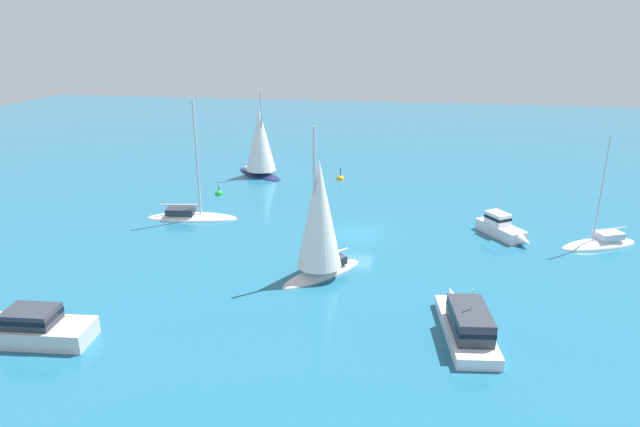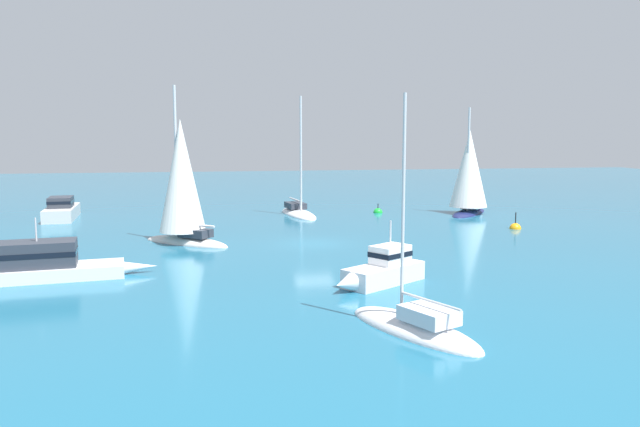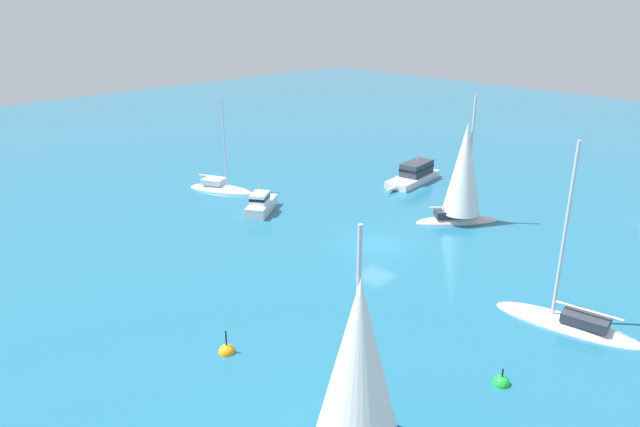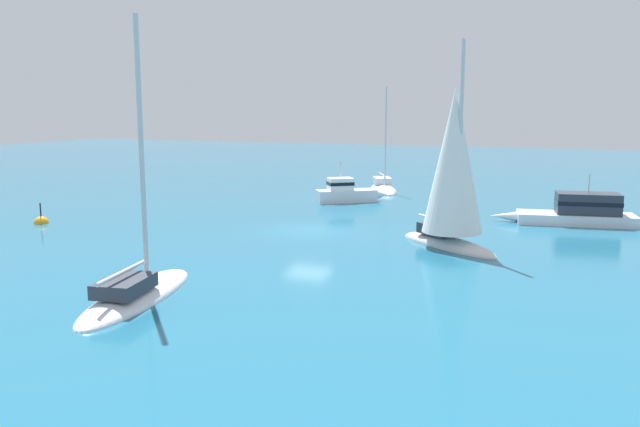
% 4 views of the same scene
% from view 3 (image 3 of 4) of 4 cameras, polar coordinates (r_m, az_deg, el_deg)
% --- Properties ---
extents(ground_plane, '(160.00, 160.00, 0.00)m').
position_cam_3_polar(ground_plane, '(42.68, 5.47, -3.05)').
color(ground_plane, '#1E607F').
extents(sloop, '(8.00, 3.18, 10.67)m').
position_cam_3_polar(sloop, '(35.23, 22.91, -9.73)').
color(sloop, white).
rests_on(sloop, ground).
extents(powerboat, '(3.97, 5.12, 2.96)m').
position_cam_3_polar(powerboat, '(49.10, -5.64, 0.99)').
color(powerboat, white).
rests_on(powerboat, ground).
extents(yacht, '(5.49, 6.16, 10.55)m').
position_cam_3_polar(yacht, '(46.92, 13.69, 3.45)').
color(yacht, silver).
rests_on(yacht, ground).
extents(launch, '(3.12, 8.42, 3.02)m').
position_cam_3_polar(launch, '(57.43, 9.10, 3.81)').
color(launch, white).
rests_on(launch, ground).
extents(yacht_1, '(6.97, 6.21, 9.64)m').
position_cam_3_polar(yacht_1, '(23.25, 3.77, -15.00)').
color(yacht_1, '#191E4C').
rests_on(yacht_1, ground).
extents(sailboat, '(6.57, 4.35, 8.96)m').
position_cam_3_polar(sailboat, '(55.14, -9.64, 2.35)').
color(sailboat, white).
rests_on(sailboat, ground).
extents(channel_buoy, '(0.85, 0.85, 1.66)m').
position_cam_3_polar(channel_buoy, '(30.82, -9.01, -13.14)').
color(channel_buoy, orange).
rests_on(channel_buoy, ground).
extents(mooring_buoy, '(0.82, 0.82, 1.23)m').
position_cam_3_polar(mooring_buoy, '(29.58, 17.17, -15.50)').
color(mooring_buoy, green).
rests_on(mooring_buoy, ground).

